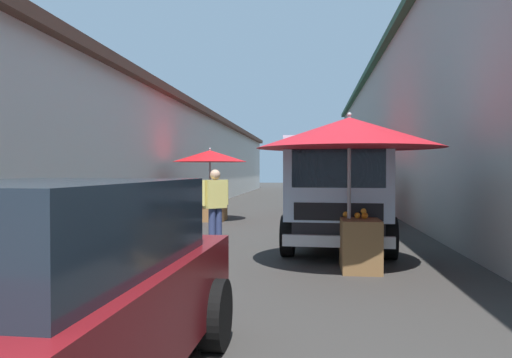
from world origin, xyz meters
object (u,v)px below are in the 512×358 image
fruit_stall_near_left (331,161)px  plastic_stool (154,224)px  fruit_stall_far_left (347,168)px  fruit_stall_far_right (211,168)px  vendor_in_shade (327,187)px  fruit_stall_near_right (350,144)px  hatchback_car (29,299)px  vendor_by_crates (215,202)px  delivery_truck (338,196)px

fruit_stall_near_left → plastic_stool: bearing=146.7°
fruit_stall_far_left → fruit_stall_far_right: size_ratio=1.08×
vendor_in_shade → fruit_stall_near_right: bearing=-179.9°
fruit_stall_far_right → hatchback_car: fruit_stall_far_right is taller
vendor_by_crates → vendor_in_shade: 9.37m
plastic_stool → delivery_truck: bearing=-107.7°
hatchback_car → plastic_stool: size_ratio=9.07×
fruit_stall_far_left → delivery_truck: bearing=174.3°
fruit_stall_near_right → vendor_in_shade: size_ratio=1.83×
vendor_in_shade → plastic_stool: 9.14m
fruit_stall_near_right → vendor_by_crates: size_ratio=1.86×
hatchback_car → vendor_by_crates: (6.95, 0.23, 0.13)m
fruit_stall_far_left → fruit_stall_far_right: bearing=90.8°
fruit_stall_far_left → fruit_stall_far_right: (-0.05, 3.99, -0.00)m
fruit_stall_far_right → hatchback_car: 11.75m
fruit_stall_far_right → plastic_stool: size_ratio=5.06×
delivery_truck → plastic_stool: 4.22m
fruit_stall_near_left → fruit_stall_far_left: 2.38m
fruit_stall_far_right → fruit_stall_near_right: size_ratio=0.77×
fruit_stall_far_right → vendor_in_shade: fruit_stall_far_right is taller
delivery_truck → vendor_by_crates: 2.46m
plastic_stool → hatchback_car: bearing=-167.2°
fruit_stall_far_right → fruit_stall_near_right: 7.69m
fruit_stall_near_right → vendor_by_crates: 3.44m
fruit_stall_far_left → fruit_stall_near_right: 6.88m
fruit_stall_far_right → plastic_stool: bearing=172.8°
fruit_stall_near_right → plastic_stool: bearing=53.9°
vendor_by_crates → plastic_stool: (0.84, 1.54, -0.55)m
fruit_stall_far_left → fruit_stall_far_right: 3.99m
vendor_in_shade → vendor_by_crates: bearing=164.5°
hatchback_car → fruit_stall_near_left: bearing=-9.4°
fruit_stall_far_left → fruit_stall_near_right: fruit_stall_near_right is taller
fruit_stall_far_left → hatchback_car: 12.04m
fruit_stall_near_left → fruit_stall_near_right: (-9.19, 0.04, 0.08)m
vendor_by_crates → vendor_in_shade: bearing=-15.5°
fruit_stall_near_left → fruit_stall_far_right: fruit_stall_near_left is taller
fruit_stall_near_left → delivery_truck: bearing=179.0°
fruit_stall_near_right → hatchback_car: 5.48m
fruit_stall_far_left → fruit_stall_near_left: bearing=9.2°
vendor_by_crates → plastic_stool: 1.84m
fruit_stall_far_left → vendor_in_shade: (4.28, 0.44, -0.70)m
fruit_stall_near_left → vendor_in_shade: 2.16m
fruit_stall_far_left → hatchback_car: size_ratio=0.60×
fruit_stall_near_left → vendor_in_shade: size_ratio=1.76×
fruit_stall_near_left → vendor_in_shade: bearing=1.7°
fruit_stall_far_left → plastic_stool: size_ratio=5.47×
delivery_truck → vendor_in_shade: (9.45, -0.08, -0.15)m
vendor_in_shade → plastic_stool: size_ratio=3.58×
fruit_stall_far_left → delivery_truck: 5.22m
hatchback_car → vendor_in_shade: size_ratio=2.53×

